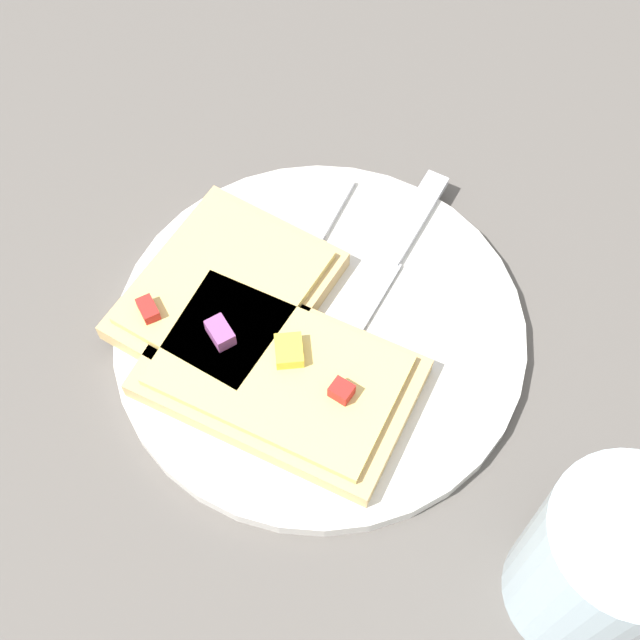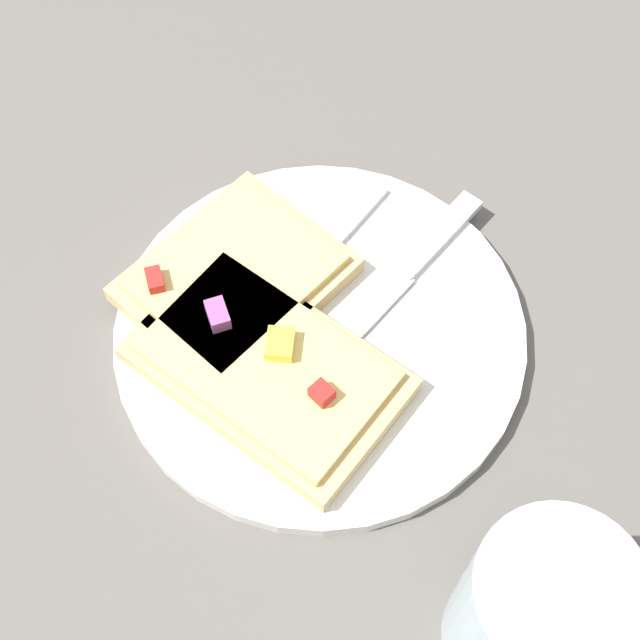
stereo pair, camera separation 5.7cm
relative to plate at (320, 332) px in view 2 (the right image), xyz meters
The scene contains 8 objects.
ground_plane 0.01m from the plate, ahead, with size 4.00×4.00×0.00m, color #56514C.
plate is the anchor object (origin of this frame).
fork 0.03m from the plate, ahead, with size 0.05×0.21×0.01m.
knife 0.06m from the plate, 102.15° to the right, with size 0.03×0.22×0.01m.
pizza_slice_main 0.05m from the plate, 88.35° to the left, with size 0.18×0.12×0.03m.
pizza_slice_corner 0.07m from the plate, 14.72° to the left, with size 0.11×0.14×0.03m.
crumb_scatter 0.05m from the plate, 34.58° to the right, with size 0.12×0.06×0.01m.
drinking_glass 0.23m from the plate, 163.99° to the left, with size 0.08×0.08×0.12m.
Camera 2 is at (-0.20, 0.20, 0.52)m, focal length 50.00 mm.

